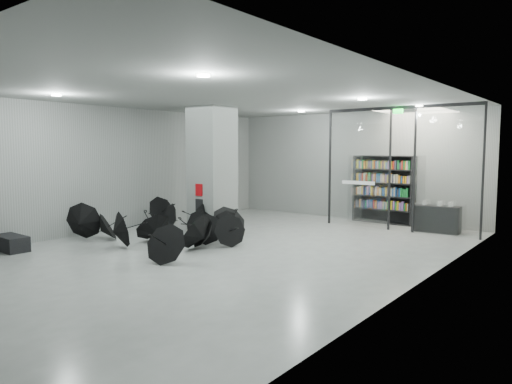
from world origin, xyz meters
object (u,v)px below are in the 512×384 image
Objects in this scene: shop_counter at (436,219)px; bookshelf at (384,189)px; bench at (10,243)px; umbrella_cluster at (176,230)px; column at (212,169)px.

bookshelf is at bearing 157.43° from shop_counter.
umbrella_cluster is at bearing 56.64° from bench.
column reaches higher than shop_counter.
umbrella_cluster is (-3.43, -6.78, -0.90)m from bookshelf.
bench is at bearing -132.78° from shop_counter.
umbrella_cluster is at bearing -114.50° from bookshelf.
shop_counter is (7.97, 9.63, 0.23)m from bench.
column is 0.75× the size of umbrella_cluster.
umbrella_cluster is at bearing -77.34° from column.
bench is at bearing -117.28° from bookshelf.
column reaches higher than bench.
bookshelf reaches higher than shop_counter.
column is at bearing -126.97° from bookshelf.
column is at bearing -149.24° from shop_counter.
bench is (-2.00, -5.61, -1.80)m from column.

